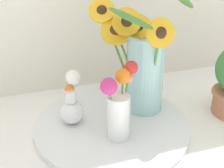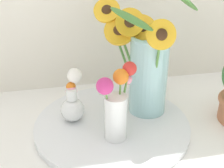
{
  "view_description": "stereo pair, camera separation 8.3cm",
  "coord_description": "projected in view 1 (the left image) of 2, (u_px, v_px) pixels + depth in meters",
  "views": [
    {
      "loc": [
        -0.22,
        -0.6,
        0.53
      ],
      "look_at": [
        0.01,
        0.11,
        0.14
      ],
      "focal_mm": 50.0,
      "sensor_mm": 36.0,
      "label": 1
    },
    {
      "loc": [
        -0.13,
        -0.62,
        0.53
      ],
      "look_at": [
        0.01,
        0.11,
        0.14
      ],
      "focal_mm": 50.0,
      "sensor_mm": 36.0,
      "label": 2
    }
  ],
  "objects": [
    {
      "name": "mason_jar_sunflowers",
      "position": [
        143.0,
        62.0,
        0.89
      ],
      "size": [
        0.28,
        0.24,
        0.39
      ],
      "color": "#9ED1D6",
      "rests_on": "serving_tray"
    },
    {
      "name": "vase_bulb_right",
      "position": [
        72.0,
        104.0,
        0.87
      ],
      "size": [
        0.07,
        0.07,
        0.15
      ],
      "color": "white",
      "rests_on": "serving_tray"
    },
    {
      "name": "ground_plane",
      "position": [
        120.0,
        152.0,
        0.81
      ],
      "size": [
        6.0,
        6.0,
        0.0
      ],
      "primitive_type": "plane",
      "color": "white"
    },
    {
      "name": "serving_tray",
      "position": [
        112.0,
        125.0,
        0.9
      ],
      "size": [
        0.44,
        0.44,
        0.02
      ],
      "color": "silver",
      "rests_on": "ground_plane"
    },
    {
      "name": "vase_small_center",
      "position": [
        119.0,
        105.0,
        0.79
      ],
      "size": [
        0.11,
        0.08,
        0.2
      ],
      "color": "white",
      "rests_on": "serving_tray"
    }
  ]
}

